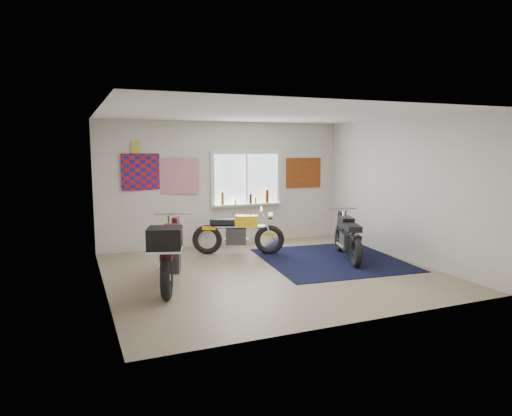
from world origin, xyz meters
name	(u,v)px	position (x,y,z in m)	size (l,w,h in m)	color
ground	(271,272)	(0.00, 0.00, 0.00)	(5.50, 5.50, 0.00)	#9E896B
room_shell	(272,178)	(0.00, 0.00, 1.64)	(5.50, 5.50, 5.50)	white
navy_rug	(331,260)	(1.42, 0.33, 0.01)	(2.50, 2.60, 0.01)	black
window_assembly	(246,182)	(0.50, 2.47, 1.37)	(1.66, 0.17, 1.26)	white
oil_bottles	(250,198)	(0.56, 2.40, 1.03)	(1.14, 0.09, 0.30)	#816212
flag_display	(135,147)	(-1.90, 2.48, 2.15)	(1.60, 0.10, 1.17)	red
triumph_poster	(304,173)	(1.95, 2.48, 1.55)	(0.90, 0.03, 0.70)	#A54C14
yellow_triumph	(238,234)	(-0.07, 1.48, 0.41)	(1.77, 0.85, 0.94)	black
black_chrome_bike	(348,238)	(1.75, 0.28, 0.41)	(0.80, 1.77, 0.95)	black
maroon_tourer	(170,252)	(-1.80, -0.21, 0.56)	(1.00, 2.09, 1.07)	black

